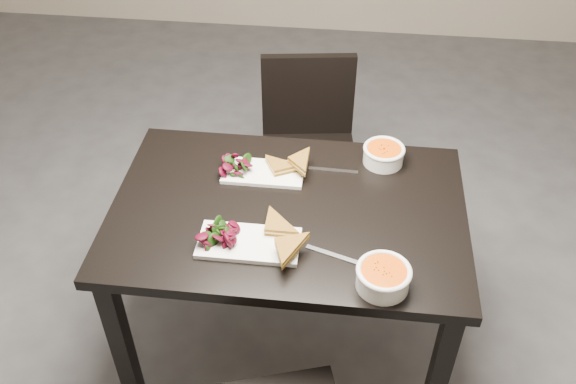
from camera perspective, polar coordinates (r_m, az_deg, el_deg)
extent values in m
plane|color=#47474C|center=(2.92, -3.51, -7.31)|extent=(5.00, 5.00, 0.00)
cube|color=black|center=(2.13, 0.00, -1.83)|extent=(1.20, 0.80, 0.04)
cube|color=black|center=(2.31, -14.86, -13.34)|extent=(0.06, 0.06, 0.71)
cube|color=black|center=(2.22, 13.48, -16.04)|extent=(0.06, 0.06, 0.71)
cube|color=black|center=(2.73, -10.52, -1.89)|extent=(0.06, 0.06, 0.71)
cube|color=black|center=(2.65, 12.55, -3.70)|extent=(0.06, 0.06, 0.71)
cube|color=black|center=(2.85, 1.93, 3.00)|extent=(0.47, 0.47, 0.04)
cube|color=black|center=(2.85, -1.61, -2.85)|extent=(0.05, 0.05, 0.41)
cube|color=black|center=(2.87, 5.60, -2.71)|extent=(0.05, 0.05, 0.41)
cube|color=black|center=(3.12, -1.63, 1.72)|extent=(0.05, 0.05, 0.41)
cube|color=black|center=(3.14, 4.96, 1.81)|extent=(0.05, 0.05, 0.41)
cube|color=black|center=(2.88, 1.84, 8.79)|extent=(0.42, 0.10, 0.40)
cube|color=white|center=(1.99, -3.58, -4.66)|extent=(0.32, 0.16, 0.02)
cylinder|color=white|center=(1.88, 8.63, -7.81)|extent=(0.16, 0.16, 0.06)
cylinder|color=orange|center=(1.86, 8.71, -7.24)|extent=(0.14, 0.14, 0.02)
torus|color=white|center=(1.85, 8.74, -7.10)|extent=(0.16, 0.16, 0.02)
cube|color=silver|center=(1.97, 4.12, -5.72)|extent=(0.18, 0.07, 0.00)
cube|color=white|center=(2.25, -2.26, 1.78)|extent=(0.29, 0.14, 0.01)
cylinder|color=white|center=(2.32, 8.67, 3.27)|extent=(0.15, 0.15, 0.06)
cylinder|color=orange|center=(2.30, 8.73, 3.77)|extent=(0.13, 0.13, 0.02)
torus|color=white|center=(2.30, 8.75, 3.91)|extent=(0.15, 0.15, 0.01)
cube|color=silver|center=(2.28, 4.14, 1.99)|extent=(0.18, 0.02, 0.00)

